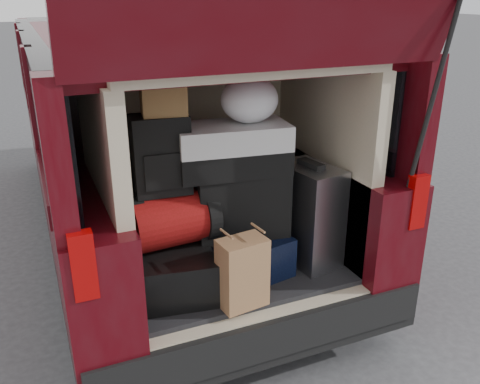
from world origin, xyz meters
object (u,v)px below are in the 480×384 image
Objects in this scene: backpack at (161,155)px; navy_hardshell at (239,250)px; kraft_bag at (242,273)px; black_soft_case at (240,202)px; black_hardshell at (169,265)px; twotone_duffel at (232,149)px; silver_roller at (308,214)px; red_duffel at (172,219)px.

navy_hardshell is at bearing 0.50° from backpack.
backpack is at bearing 119.90° from kraft_bag.
backpack is at bearing -173.98° from black_soft_case.
black_soft_case is at bearing 60.72° from kraft_bag.
kraft_bag is 0.73× the size of black_soft_case.
black_hardshell is 0.72m from twotone_duffel.
black_soft_case is at bearing 12.05° from black_hardshell.
black_soft_case is (-0.40, 0.07, 0.12)m from silver_roller.
kraft_bag reaches higher than navy_hardshell.
black_hardshell is 0.27m from red_duffel.
black_soft_case reaches higher than black_hardshell.
backpack is (-0.84, 0.09, 0.44)m from silver_roller.
twotone_duffel is at bearing -173.49° from black_soft_case.
silver_roller is 1.44× the size of backpack.
navy_hardshell is (0.42, 0.02, -0.01)m from black_hardshell.
kraft_bag is at bearing -120.81° from navy_hardshell.
black_hardshell is 0.42m from navy_hardshell.
twotone_duffel is (-0.04, 0.01, 0.61)m from navy_hardshell.
silver_roller is at bearing -2.35° from backpack.
silver_roller reaches higher than red_duffel.
backpack reaches higher than kraft_bag.
black_soft_case is (0.01, 0.01, 0.30)m from navy_hardshell.
red_duffel is 0.49m from twotone_duffel.
backpack reaches higher than black_soft_case.
black_soft_case is (0.40, 0.02, 0.02)m from red_duffel.
navy_hardshell is at bearing -136.41° from black_soft_case.
kraft_bag is 0.47m from red_duffel.
silver_roller is 1.59× the size of kraft_bag.
black_hardshell is at bearing 167.03° from silver_roller.
silver_roller is 0.43m from black_soft_case.
black_hardshell is at bearing -175.17° from red_duffel.
twotone_duffel is (-0.45, 0.08, 0.43)m from silver_roller.
navy_hardshell is at bearing 11.10° from black_hardshell.
twotone_duffel reaches higher than navy_hardshell.
red_duffel is 0.35m from backpack.
silver_roller is 0.81m from red_duffel.
black_hardshell is 0.52m from black_soft_case.
black_soft_case is 0.54m from backpack.
silver_roller is 1.33× the size of red_duffel.
kraft_bag is (0.29, -0.34, 0.06)m from black_hardshell.
kraft_bag is 0.66m from twotone_duffel.
twotone_duffel reaches higher than black_soft_case.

